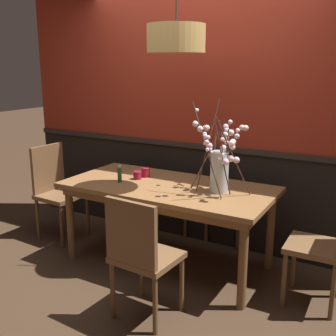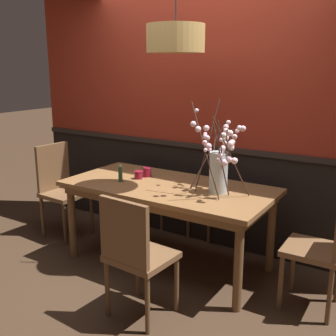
{
  "view_description": "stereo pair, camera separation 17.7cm",
  "coord_description": "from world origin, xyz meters",
  "px_view_note": "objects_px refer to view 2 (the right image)",
  "views": [
    {
      "loc": [
        1.75,
        -3.09,
        1.82
      ],
      "look_at": [
        0.0,
        0.0,
        0.92
      ],
      "focal_mm": 44.17,
      "sensor_mm": 36.0,
      "label": 1
    },
    {
      "loc": [
        1.9,
        -3.0,
        1.82
      ],
      "look_at": [
        0.0,
        0.0,
        0.92
      ],
      "focal_mm": 44.17,
      "sensor_mm": 36.0,
      "label": 2
    }
  ],
  "objects_px": {
    "chair_far_side_left": "(188,183)",
    "chair_head_west_end": "(61,185)",
    "candle_holder_nearer_edge": "(138,175)",
    "pendant_lamp": "(176,39)",
    "dining_table": "(168,194)",
    "chair_near_side_right": "(135,251)",
    "chair_far_side_right": "(237,191)",
    "candle_holder_nearer_center": "(147,172)",
    "chair_head_east_end": "(323,246)",
    "condiment_bottle": "(120,174)",
    "vase_with_blossoms": "(219,166)"
  },
  "relations": [
    {
      "from": "dining_table",
      "to": "chair_far_side_left",
      "type": "relative_size",
      "value": 1.98
    },
    {
      "from": "chair_far_side_left",
      "to": "chair_head_east_end",
      "type": "bearing_deg",
      "value": -28.3
    },
    {
      "from": "candle_holder_nearer_center",
      "to": "chair_near_side_right",
      "type": "bearing_deg",
      "value": -59.31
    },
    {
      "from": "chair_head_west_end",
      "to": "chair_near_side_right",
      "type": "bearing_deg",
      "value": -27.23
    },
    {
      "from": "chair_head_west_end",
      "to": "candle_holder_nearer_edge",
      "type": "height_order",
      "value": "chair_head_west_end"
    },
    {
      "from": "condiment_bottle",
      "to": "candle_holder_nearer_edge",
      "type": "bearing_deg",
      "value": 65.22
    },
    {
      "from": "vase_with_blossoms",
      "to": "candle_holder_nearer_edge",
      "type": "bearing_deg",
      "value": -179.14
    },
    {
      "from": "chair_head_west_end",
      "to": "candle_holder_nearer_edge",
      "type": "bearing_deg",
      "value": 2.15
    },
    {
      "from": "candle_holder_nearer_edge",
      "to": "pendant_lamp",
      "type": "bearing_deg",
      "value": -8.13
    },
    {
      "from": "chair_far_side_left",
      "to": "candle_holder_nearer_edge",
      "type": "xyz_separation_m",
      "value": [
        -0.06,
        -0.85,
        0.28
      ]
    },
    {
      "from": "chair_head_east_end",
      "to": "vase_with_blossoms",
      "type": "distance_m",
      "value": 1.01
    },
    {
      "from": "chair_head_east_end",
      "to": "condiment_bottle",
      "type": "xyz_separation_m",
      "value": [
        -1.79,
        -0.13,
        0.33
      ]
    },
    {
      "from": "pendant_lamp",
      "to": "dining_table",
      "type": "bearing_deg",
      "value": 159.67
    },
    {
      "from": "chair_far_side_left",
      "to": "dining_table",
      "type": "bearing_deg",
      "value": -71.63
    },
    {
      "from": "chair_head_east_end",
      "to": "dining_table",
      "type": "bearing_deg",
      "value": 179.49
    },
    {
      "from": "dining_table",
      "to": "chair_far_side_right",
      "type": "height_order",
      "value": "chair_far_side_right"
    },
    {
      "from": "chair_near_side_right",
      "to": "pendant_lamp",
      "type": "xyz_separation_m",
      "value": [
        -0.16,
        0.81,
        1.49
      ]
    },
    {
      "from": "candle_holder_nearer_edge",
      "to": "condiment_bottle",
      "type": "distance_m",
      "value": 0.19
    },
    {
      "from": "chair_far_side_left",
      "to": "chair_head_east_end",
      "type": "distance_m",
      "value": 1.87
    },
    {
      "from": "chair_head_east_end",
      "to": "pendant_lamp",
      "type": "xyz_separation_m",
      "value": [
        -1.26,
        -0.02,
        1.5
      ]
    },
    {
      "from": "chair_near_side_right",
      "to": "candle_holder_nearer_edge",
      "type": "bearing_deg",
      "value": 124.76
    },
    {
      "from": "vase_with_blossoms",
      "to": "candle_holder_nearer_center",
      "type": "relative_size",
      "value": 8.5
    },
    {
      "from": "chair_far_side_right",
      "to": "candle_holder_nearer_center",
      "type": "xyz_separation_m",
      "value": [
        -0.63,
        -0.73,
        0.28
      ]
    },
    {
      "from": "chair_head_east_end",
      "to": "chair_far_side_right",
      "type": "bearing_deg",
      "value": 140.37
    },
    {
      "from": "chair_far_side_left",
      "to": "condiment_bottle",
      "type": "relative_size",
      "value": 5.97
    },
    {
      "from": "chair_head_west_end",
      "to": "candle_holder_nearer_edge",
      "type": "relative_size",
      "value": 12.08
    },
    {
      "from": "chair_near_side_right",
      "to": "vase_with_blossoms",
      "type": "height_order",
      "value": "vase_with_blossoms"
    },
    {
      "from": "candle_holder_nearer_center",
      "to": "candle_holder_nearer_edge",
      "type": "height_order",
      "value": "candle_holder_nearer_center"
    },
    {
      "from": "dining_table",
      "to": "chair_head_east_end",
      "type": "height_order",
      "value": "chair_head_east_end"
    },
    {
      "from": "chair_far_side_left",
      "to": "pendant_lamp",
      "type": "distance_m",
      "value": 1.79
    },
    {
      "from": "chair_head_east_end",
      "to": "vase_with_blossoms",
      "type": "bearing_deg",
      "value": 176.59
    },
    {
      "from": "vase_with_blossoms",
      "to": "condiment_bottle",
      "type": "height_order",
      "value": "vase_with_blossoms"
    },
    {
      "from": "chair_far_side_right",
      "to": "chair_far_side_left",
      "type": "bearing_deg",
      "value": 178.62
    },
    {
      "from": "chair_head_west_end",
      "to": "pendant_lamp",
      "type": "relative_size",
      "value": 0.95
    },
    {
      "from": "chair_head_east_end",
      "to": "pendant_lamp",
      "type": "height_order",
      "value": "pendant_lamp"
    },
    {
      "from": "chair_near_side_right",
      "to": "candle_holder_nearer_edge",
      "type": "relative_size",
      "value": 11.45
    },
    {
      "from": "dining_table",
      "to": "chair_far_side_right",
      "type": "distance_m",
      "value": 0.93
    },
    {
      "from": "chair_far_side_right",
      "to": "pendant_lamp",
      "type": "relative_size",
      "value": 0.91
    },
    {
      "from": "chair_head_west_end",
      "to": "candle_holder_nearer_edge",
      "type": "xyz_separation_m",
      "value": [
        1.02,
        0.04,
        0.26
      ]
    },
    {
      "from": "chair_head_east_end",
      "to": "candle_holder_nearer_edge",
      "type": "height_order",
      "value": "chair_head_east_end"
    },
    {
      "from": "chair_far_side_left",
      "to": "chair_near_side_right",
      "type": "xyz_separation_m",
      "value": [
        0.55,
        -1.72,
        -0.0
      ]
    },
    {
      "from": "chair_near_side_right",
      "to": "chair_far_side_left",
      "type": "bearing_deg",
      "value": 107.7
    },
    {
      "from": "dining_table",
      "to": "candle_holder_nearer_center",
      "type": "xyz_separation_m",
      "value": [
        -0.32,
        0.14,
        0.13
      ]
    },
    {
      "from": "chair_head_east_end",
      "to": "condiment_bottle",
      "type": "height_order",
      "value": "condiment_bottle"
    },
    {
      "from": "vase_with_blossoms",
      "to": "condiment_bottle",
      "type": "distance_m",
      "value": 0.93
    },
    {
      "from": "chair_near_side_right",
      "to": "condiment_bottle",
      "type": "xyz_separation_m",
      "value": [
        -0.69,
        0.7,
        0.32
      ]
    },
    {
      "from": "candle_holder_nearer_center",
      "to": "chair_far_side_left",
      "type": "bearing_deg",
      "value": 87.47
    },
    {
      "from": "chair_far_side_left",
      "to": "chair_head_west_end",
      "type": "relative_size",
      "value": 0.96
    },
    {
      "from": "vase_with_blossoms",
      "to": "pendant_lamp",
      "type": "relative_size",
      "value": 0.74
    },
    {
      "from": "pendant_lamp",
      "to": "chair_far_side_left",
      "type": "bearing_deg",
      "value": 112.94
    }
  ]
}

